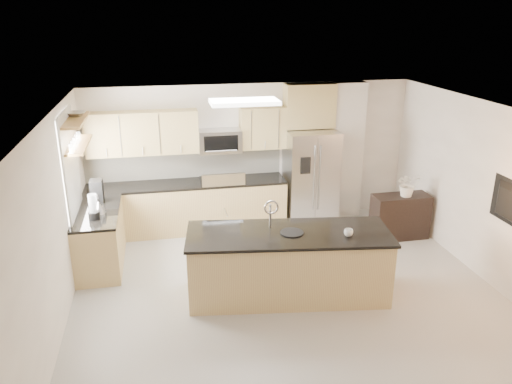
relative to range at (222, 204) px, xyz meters
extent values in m
plane|color=#A9A6A0|center=(0.60, -2.92, -0.47)|extent=(6.50, 6.50, 0.00)
cube|color=white|center=(0.60, -2.92, 2.13)|extent=(6.00, 6.50, 0.02)
cube|color=white|center=(0.60, 0.33, 0.83)|extent=(6.00, 0.02, 2.60)
cube|color=white|center=(-2.40, -2.92, 0.83)|extent=(0.02, 6.50, 2.60)
cube|color=white|center=(3.60, -2.92, 0.83)|extent=(0.02, 6.50, 2.60)
cube|color=#D0B873|center=(-0.63, 0.00, -0.03)|extent=(3.55, 0.65, 0.88)
cube|color=black|center=(-0.63, 0.00, 0.43)|extent=(3.55, 0.66, 0.04)
cube|color=beige|center=(-0.63, 0.32, 0.71)|extent=(3.55, 0.02, 0.52)
cube|color=#D0B873|center=(-2.07, -1.07, -0.03)|extent=(0.65, 1.50, 0.88)
cube|color=black|center=(-2.07, -1.07, 0.43)|extent=(0.66, 1.50, 0.04)
cube|color=black|center=(0.00, 0.00, -0.02)|extent=(0.76, 0.64, 0.90)
cube|color=black|center=(0.00, 0.00, 0.44)|extent=(0.76, 0.62, 0.03)
cube|color=#ADADB0|center=(0.00, -0.30, 0.56)|extent=(0.76, 0.04, 0.22)
cube|color=tan|center=(-1.34, 0.16, 1.35)|extent=(1.92, 0.33, 0.75)
cube|color=tan|center=(0.79, 0.16, 1.35)|extent=(0.82, 0.33, 0.75)
cube|color=#ADADB0|center=(0.00, 0.13, 1.16)|extent=(0.76, 0.40, 0.40)
cube|color=black|center=(0.00, -0.07, 1.16)|extent=(0.60, 0.02, 0.28)
cube|color=#ADADB0|center=(1.66, -0.05, 0.42)|extent=(0.92, 0.75, 1.78)
cube|color=gray|center=(1.66, -0.43, 0.42)|extent=(0.02, 0.01, 1.69)
cube|color=black|center=(1.44, -0.44, 0.78)|extent=(0.18, 0.03, 0.30)
cube|color=beige|center=(2.42, 0.18, 0.83)|extent=(0.60, 0.30, 2.60)
cube|color=white|center=(-2.38, -1.07, 1.18)|extent=(0.03, 1.05, 1.55)
cube|color=white|center=(-2.37, -1.07, 1.18)|extent=(0.03, 1.15, 1.65)
cube|color=olive|center=(-2.25, -0.97, 1.48)|extent=(0.30, 1.20, 0.04)
cube|color=olive|center=(-2.25, -0.97, 1.85)|extent=(0.30, 1.20, 0.04)
cube|color=white|center=(0.20, -1.32, 2.09)|extent=(1.00, 0.50, 0.06)
cube|color=#D0B873|center=(0.59, -2.52, -0.01)|extent=(2.83, 1.30, 0.92)
cube|color=black|center=(0.59, -2.52, 0.47)|extent=(2.90, 1.37, 0.04)
cube|color=black|center=(0.38, -2.52, 0.46)|extent=(0.58, 0.42, 0.01)
cylinder|color=#ADADB0|center=(0.38, -2.28, 0.66)|extent=(0.03, 0.03, 0.34)
torus|color=#ADADB0|center=(0.38, -2.35, 0.81)|extent=(0.21, 0.03, 0.21)
cube|color=black|center=(3.02, -1.04, -0.08)|extent=(0.99, 0.42, 0.79)
imported|color=white|center=(1.35, -2.78, 0.54)|extent=(0.15, 0.15, 0.10)
cylinder|color=black|center=(0.63, -2.54, 0.50)|extent=(0.34, 0.34, 0.02)
cylinder|color=black|center=(-2.07, -1.39, 0.50)|extent=(0.17, 0.17, 0.11)
cylinder|color=silver|center=(-2.07, -1.39, 0.70)|extent=(0.13, 0.13, 0.27)
cone|color=#ADADB0|center=(-2.02, -1.17, 0.55)|extent=(0.18, 0.18, 0.20)
cylinder|color=black|center=(-2.02, -1.17, 0.66)|extent=(0.04, 0.04, 0.04)
cube|color=black|center=(-2.09, -0.65, 0.63)|extent=(0.19, 0.24, 0.36)
cylinder|color=#ADADB0|center=(-2.09, -0.72, 0.54)|extent=(0.12, 0.12, 0.13)
imported|color=#ADADB0|center=(-2.25, -0.77, 1.91)|extent=(0.44, 0.44, 0.08)
imported|color=white|center=(3.09, -1.08, 0.65)|extent=(0.67, 0.61, 0.65)
camera|label=1|loc=(-1.06, -8.51, 3.33)|focal=35.00mm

